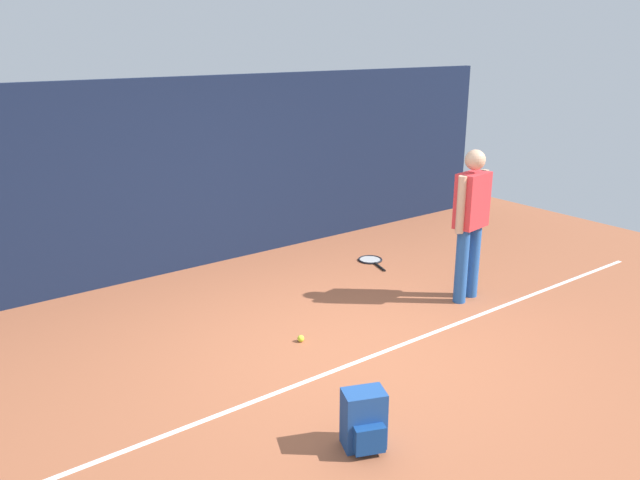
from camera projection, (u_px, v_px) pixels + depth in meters
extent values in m
plane|color=#9E5638|center=(345.00, 351.00, 5.96)|extent=(12.00, 12.00, 0.00)
cube|color=#141E38|center=(195.00, 174.00, 7.88)|extent=(10.00, 0.10, 2.39)
cube|color=white|center=(361.00, 360.00, 5.79)|extent=(9.00, 0.05, 0.00)
cylinder|color=#2659A5|center=(473.00, 261.00, 7.11)|extent=(0.14, 0.14, 0.85)
cylinder|color=#2659A5|center=(462.00, 266.00, 6.95)|extent=(0.14, 0.14, 0.85)
cube|color=red|center=(472.00, 200.00, 6.81)|extent=(0.43, 0.28, 0.60)
sphere|color=#D8A884|center=(475.00, 160.00, 6.68)|extent=(0.22, 0.22, 0.22)
cylinder|color=#D8A884|center=(483.00, 198.00, 6.96)|extent=(0.09, 0.09, 0.62)
cylinder|color=#D8A884|center=(461.00, 205.00, 6.66)|extent=(0.09, 0.09, 0.62)
cylinder|color=black|center=(380.00, 267.00, 8.12)|extent=(0.12, 0.30, 0.03)
torus|color=black|center=(370.00, 260.00, 8.39)|extent=(0.40, 0.40, 0.02)
cylinder|color=#B2B2B2|center=(370.00, 260.00, 8.39)|extent=(0.34, 0.34, 0.00)
cube|color=#1E478C|center=(364.00, 419.00, 4.52)|extent=(0.35, 0.30, 0.44)
cube|color=navy|center=(370.00, 440.00, 4.42)|extent=(0.23, 0.16, 0.20)
sphere|color=#CCE033|center=(301.00, 339.00, 6.14)|extent=(0.07, 0.07, 0.07)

